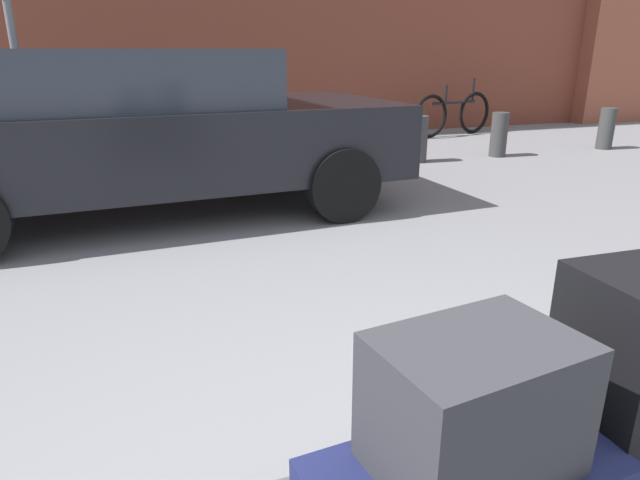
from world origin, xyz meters
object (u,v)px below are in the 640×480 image
bollard_kerb_near (419,139)px  bicycle_leaning (453,114)px  bollard_kerb_mid (499,135)px  bollard_kerb_far (606,129)px  duffel_bag_olive_rear_left (478,423)px  parked_car (148,129)px  no_parking_sign (14,41)px  duffel_bag_charcoal_topmost_pile (473,405)px

bollard_kerb_near → bicycle_leaning: bearing=48.4°
bollard_kerb_mid → bollard_kerb_far: same height
duffel_bag_olive_rear_left → parked_car: bearing=93.6°
parked_car → no_parking_sign: 1.36m
bollard_kerb_mid → duffel_bag_charcoal_topmost_pile: bearing=-127.0°
duffel_bag_olive_rear_left → duffel_bag_charcoal_topmost_pile: (-0.24, -0.29, 0.31)m
bollard_kerb_near → bollard_kerb_mid: same height
no_parking_sign → bollard_kerb_far: bearing=6.3°
bollard_kerb_far → no_parking_sign: size_ratio=0.25×
bollard_kerb_mid → bollard_kerb_far: bearing=0.0°
bicycle_leaning → bollard_kerb_far: bicycle_leaning is taller
duffel_bag_charcoal_topmost_pile → no_parking_sign: bearing=97.8°
duffel_bag_charcoal_topmost_pile → duffel_bag_olive_rear_left: bearing=42.5°
duffel_bag_olive_rear_left → bollard_kerb_near: (2.86, 5.49, -0.21)m
bollard_kerb_near → bollard_kerb_mid: bearing=0.0°
bollard_kerb_far → no_parking_sign: no_parking_sign is taller
duffel_bag_charcoal_topmost_pile → bollard_kerb_mid: size_ratio=0.59×
duffel_bag_olive_rear_left → bollard_kerb_near: size_ratio=0.87×
parked_car → duffel_bag_olive_rear_left: bearing=-81.7°
bollard_kerb_far → bollard_kerb_mid: bearing=180.0°
duffel_bag_olive_rear_left → bollard_kerb_far: (6.01, 5.49, -0.21)m
parked_car → no_parking_sign: (-1.01, 0.56, 0.72)m
duffel_bag_charcoal_topmost_pile → no_parking_sign: no_parking_sign is taller
duffel_bag_olive_rear_left → no_parking_sign: size_ratio=0.22×
duffel_bag_olive_rear_left → no_parking_sign: 5.02m
bicycle_leaning → bollard_kerb_mid: 2.02m
bollard_kerb_near → duffel_bag_charcoal_topmost_pile: bearing=-118.2°
parked_car → duffel_bag_charcoal_topmost_pile: bearing=-85.4°
bollard_kerb_near → duffel_bag_olive_rear_left: bearing=-117.5°
bollard_kerb_far → parked_car: bearing=-168.1°
parked_car → bicycle_leaning: 6.19m
duffel_bag_charcoal_topmost_pile → bicycle_leaning: (4.84, 7.73, -0.44)m
duffel_bag_charcoal_topmost_pile → bollard_kerb_near: (3.10, 5.78, -0.51)m
parked_car → bollard_kerb_far: size_ratio=7.28×
parked_car → bollard_kerb_mid: (4.70, 1.40, -0.46)m
bicycle_leaning → bollard_kerb_far: 2.41m
bicycle_leaning → duffel_bag_olive_rear_left: bearing=-121.7°
bollard_kerb_far → bollard_kerb_near: bearing=180.0°
bollard_kerb_mid → bollard_kerb_far: size_ratio=1.00×
duffel_bag_charcoal_topmost_pile → bollard_kerb_mid: 7.25m
duffel_bag_olive_rear_left → duffel_bag_charcoal_topmost_pile: 0.48m
duffel_bag_olive_rear_left → bollard_kerb_mid: (4.11, 5.49, -0.21)m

